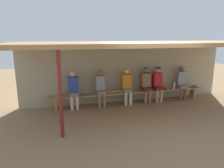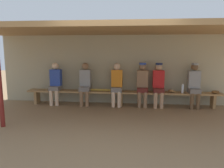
# 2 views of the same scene
# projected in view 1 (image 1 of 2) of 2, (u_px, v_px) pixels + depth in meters

# --- Properties ---
(ground_plane) EXTENTS (24.00, 24.00, 0.00)m
(ground_plane) POSITION_uv_depth(u_px,v_px,m) (147.00, 118.00, 6.42)
(ground_plane) COLOR #8C6D4C
(back_wall) EXTENTS (8.00, 0.20, 2.20)m
(back_wall) POSITION_uv_depth(u_px,v_px,m) (127.00, 73.00, 8.05)
(back_wall) COLOR tan
(back_wall) RESTS_ON ground
(dugout_roof) EXTENTS (8.00, 2.80, 0.12)m
(dugout_roof) POSITION_uv_depth(u_px,v_px,m) (141.00, 44.00, 6.57)
(dugout_roof) COLOR #9E7547
(dugout_roof) RESTS_ON back_wall
(support_post) EXTENTS (0.10, 0.10, 2.20)m
(support_post) POSITION_uv_depth(u_px,v_px,m) (60.00, 95.00, 5.00)
(support_post) COLOR maroon
(support_post) RESTS_ON ground
(bench) EXTENTS (6.00, 0.36, 0.46)m
(bench) POSITION_uv_depth(u_px,v_px,m) (130.00, 93.00, 7.79)
(bench) COLOR #9E7547
(bench) RESTS_ON ground
(player_shirtless_tan) EXTENTS (0.34, 0.42, 1.34)m
(player_shirtless_tan) POSITION_uv_depth(u_px,v_px,m) (181.00, 81.00, 8.27)
(player_shirtless_tan) COLOR slate
(player_shirtless_tan) RESTS_ON ground
(player_leftmost) EXTENTS (0.34, 0.42, 1.34)m
(player_leftmost) POSITION_uv_depth(u_px,v_px,m) (146.00, 83.00, 7.88)
(player_leftmost) COLOR #591E19
(player_leftmost) RESTS_ON ground
(player_in_blue) EXTENTS (0.34, 0.42, 1.34)m
(player_in_blue) POSITION_uv_depth(u_px,v_px,m) (74.00, 88.00, 7.18)
(player_in_blue) COLOR slate
(player_in_blue) RESTS_ON ground
(player_in_white) EXTENTS (0.34, 0.42, 1.34)m
(player_in_white) POSITION_uv_depth(u_px,v_px,m) (158.00, 82.00, 8.00)
(player_in_white) COLOR #591E19
(player_in_white) RESTS_ON ground
(player_with_sunglasses) EXTENTS (0.34, 0.42, 1.34)m
(player_with_sunglasses) POSITION_uv_depth(u_px,v_px,m) (127.00, 85.00, 7.68)
(player_with_sunglasses) COLOR slate
(player_with_sunglasses) RESTS_ON ground
(player_rightmost) EXTENTS (0.34, 0.42, 1.34)m
(player_rightmost) POSITION_uv_depth(u_px,v_px,m) (101.00, 86.00, 7.43)
(player_rightmost) COLOR slate
(player_rightmost) RESTS_ON ground
(water_bottle_blue) EXTENTS (0.07, 0.07, 0.27)m
(water_bottle_blue) POSITION_uv_depth(u_px,v_px,m) (174.00, 86.00, 8.18)
(water_bottle_blue) COLOR silver
(water_bottle_blue) RESTS_ON bench
(baseball_glove_tan) EXTENTS (0.25, 0.29, 0.09)m
(baseball_glove_tan) POSITION_uv_depth(u_px,v_px,m) (167.00, 88.00, 8.13)
(baseball_glove_tan) COLOR olive
(baseball_glove_tan) RESTS_ON bench
(baseball_glove_worn) EXTENTS (0.28, 0.23, 0.09)m
(baseball_glove_worn) POSITION_uv_depth(u_px,v_px,m) (194.00, 86.00, 8.44)
(baseball_glove_worn) COLOR brown
(baseball_glove_worn) RESTS_ON bench
(baseball_bat) EXTENTS (0.88, 0.11, 0.07)m
(baseball_bat) POSITION_uv_depth(u_px,v_px,m) (115.00, 92.00, 7.61)
(baseball_bat) COLOR #B28C33
(baseball_bat) RESTS_ON bench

